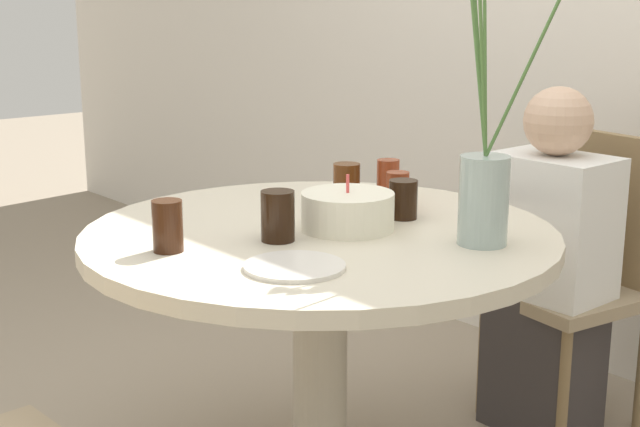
% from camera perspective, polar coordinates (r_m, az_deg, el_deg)
% --- Properties ---
extents(dining_table, '(1.17, 1.17, 0.75)m').
position_cam_1_polar(dining_table, '(2.23, -0.00, -4.65)').
color(dining_table, beige).
rests_on(dining_table, ground_plane).
extents(chair_right_flank, '(0.46, 0.46, 0.90)m').
position_cam_1_polar(chair_right_flank, '(2.87, 16.64, -3.12)').
color(chair_right_flank, '#9E896B').
rests_on(chair_right_flank, ground_plane).
extents(birthday_cake, '(0.23, 0.23, 0.14)m').
position_cam_1_polar(birthday_cake, '(2.18, 1.78, 0.17)').
color(birthday_cake, white).
rests_on(birthday_cake, dining_table).
extents(flower_vase, '(0.31, 0.26, 0.78)m').
position_cam_1_polar(flower_vase, '(2.06, 10.76, 3.81)').
color(flower_vase, '#9EB2AD').
rests_on(flower_vase, dining_table).
extents(side_plate, '(0.22, 0.22, 0.01)m').
position_cam_1_polar(side_plate, '(1.88, -1.63, -3.41)').
color(side_plate, silver).
rests_on(side_plate, dining_table).
extents(drink_glass_0, '(0.06, 0.06, 0.11)m').
position_cam_1_polar(drink_glass_0, '(2.52, 4.37, 2.20)').
color(drink_glass_0, maroon).
rests_on(drink_glass_0, dining_table).
extents(drink_glass_1, '(0.08, 0.08, 0.10)m').
position_cam_1_polar(drink_glass_1, '(2.51, 1.71, 2.06)').
color(drink_glass_1, '#51280F').
rests_on(drink_glass_1, dining_table).
extents(drink_glass_2, '(0.06, 0.06, 0.10)m').
position_cam_1_polar(drink_glass_2, '(2.40, 4.99, 1.47)').
color(drink_glass_2, maroon).
rests_on(drink_glass_2, dining_table).
extents(drink_glass_3, '(0.08, 0.08, 0.12)m').
position_cam_1_polar(drink_glass_3, '(2.08, -2.72, -0.16)').
color(drink_glass_3, black).
rests_on(drink_glass_3, dining_table).
extents(drink_glass_4, '(0.07, 0.07, 0.10)m').
position_cam_1_polar(drink_glass_4, '(2.30, 5.35, 0.91)').
color(drink_glass_4, black).
rests_on(drink_glass_4, dining_table).
extents(drink_glass_5, '(0.07, 0.07, 0.12)m').
position_cam_1_polar(drink_glass_5, '(2.02, -9.73, -0.79)').
color(drink_glass_5, '#33190C').
rests_on(drink_glass_5, dining_table).
extents(person_woman, '(0.34, 0.24, 1.06)m').
position_cam_1_polar(person_woman, '(2.76, 14.41, -3.82)').
color(person_woman, '#383333').
rests_on(person_woman, ground_plane).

